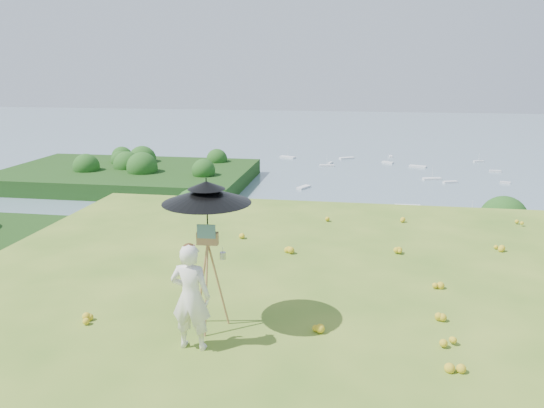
# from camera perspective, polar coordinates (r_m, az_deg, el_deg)

# --- Properties ---
(ground) EXTENTS (14.00, 14.00, 0.00)m
(ground) POSITION_cam_1_polar(r_m,az_deg,el_deg) (8.52, 6.43, -11.45)
(ground) COLOR #487722
(ground) RESTS_ON ground
(shoreline_tier) EXTENTS (170.00, 28.00, 8.00)m
(shoreline_tier) POSITION_cam_1_polar(r_m,az_deg,el_deg) (91.71, 8.38, -11.26)
(shoreline_tier) COLOR gray
(shoreline_tier) RESTS_ON bay_water
(bay_water) EXTENTS (700.00, 700.00, 0.00)m
(bay_water) POSITION_cam_1_polar(r_m,az_deg,el_deg) (250.51, 9.21, 5.73)
(bay_water) COLOR slate
(bay_water) RESTS_ON ground
(peninsula) EXTENTS (90.00, 60.00, 12.00)m
(peninsula) POSITION_cam_1_polar(r_m,az_deg,el_deg) (182.21, -15.28, 3.72)
(peninsula) COLOR #1A360E
(peninsula) RESTS_ON bay_water
(slope_trees) EXTENTS (110.00, 50.00, 6.00)m
(slope_trees) POSITION_cam_1_polar(r_m,az_deg,el_deg) (46.59, 8.28, -9.28)
(slope_trees) COLOR #214D17
(slope_trees) RESTS_ON forest_slope
(harbor_town) EXTENTS (110.00, 22.00, 5.00)m
(harbor_town) POSITION_cam_1_polar(r_m,az_deg,el_deg) (89.09, 8.54, -7.49)
(harbor_town) COLOR beige
(harbor_town) RESTS_ON shoreline_tier
(moored_boats) EXTENTS (140.00, 140.00, 0.70)m
(moored_boats) POSITION_cam_1_polar(r_m,az_deg,el_deg) (173.22, 4.89, 2.07)
(moored_boats) COLOR white
(moored_boats) RESTS_ON bay_water
(wildflowers) EXTENTS (10.00, 10.50, 0.12)m
(wildflowers) POSITION_cam_1_polar(r_m,az_deg,el_deg) (8.72, 6.53, -10.38)
(wildflowers) COLOR gold
(wildflowers) RESTS_ON ground
(painter) EXTENTS (0.56, 0.38, 1.49)m
(painter) POSITION_cam_1_polar(r_m,az_deg,el_deg) (7.26, -8.73, -9.85)
(painter) COLOR white
(painter) RESTS_ON ground
(field_easel) EXTENTS (0.63, 0.63, 1.60)m
(field_easel) POSITION_cam_1_polar(r_m,az_deg,el_deg) (7.75, -6.82, -7.74)
(field_easel) COLOR #A77946
(field_easel) RESTS_ON ground
(sun_umbrella) EXTENTS (1.45, 1.45, 0.93)m
(sun_umbrella) POSITION_cam_1_polar(r_m,az_deg,el_deg) (7.46, -7.00, -0.68)
(sun_umbrella) COLOR black
(sun_umbrella) RESTS_ON field_easel
(painter_cap) EXTENTS (0.20, 0.23, 0.10)m
(painter_cap) POSITION_cam_1_polar(r_m,az_deg,el_deg) (7.00, -8.96, -4.56)
(painter_cap) COLOR #C86E70
(painter_cap) RESTS_ON painter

